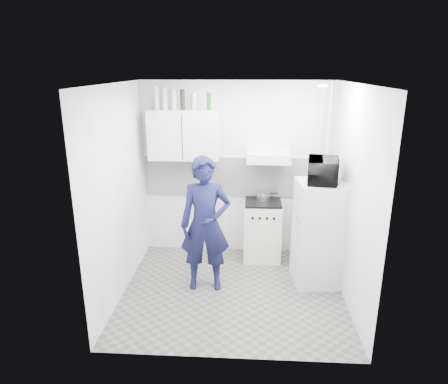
{
  "coord_description": "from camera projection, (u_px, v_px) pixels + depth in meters",
  "views": [
    {
      "loc": [
        0.16,
        -4.54,
        2.78
      ],
      "look_at": [
        -0.13,
        0.3,
        1.25
      ],
      "focal_mm": 32.0,
      "sensor_mm": 36.0,
      "label": 1
    }
  ],
  "objects": [
    {
      "name": "upper_cabinet",
      "position": [
        184.0,
        135.0,
        5.68
      ],
      "size": [
        1.0,
        0.35,
        0.7
      ],
      "primitive_type": "cube",
      "color": "silver",
      "rests_on": "wall_back"
    },
    {
      "name": "microwave",
      "position": [
        323.0,
        171.0,
        4.96
      ],
      "size": [
        0.59,
        0.44,
        0.3
      ],
      "primitive_type": "imported",
      "rotation": [
        0.0,
        0.0,
        1.42
      ],
      "color": "black",
      "rests_on": "fridge"
    },
    {
      "name": "bottle_d",
      "position": [
        183.0,
        100.0,
        5.54
      ],
      "size": [
        0.06,
        0.06,
        0.28
      ],
      "primitive_type": "cylinder",
      "color": "black",
      "rests_on": "upper_cabinet"
    },
    {
      "name": "wall_back",
      "position": [
        237.0,
        170.0,
        5.97
      ],
      "size": [
        2.8,
        0.0,
        2.8
      ],
      "primitive_type": "plane",
      "rotation": [
        1.57,
        0.0,
        0.0
      ],
      "color": "silver",
      "rests_on": "floor"
    },
    {
      "name": "range_hood",
      "position": [
        268.0,
        156.0,
        5.63
      ],
      "size": [
        0.6,
        0.5,
        0.14
      ],
      "primitive_type": "cube",
      "color": "silver",
      "rests_on": "wall_back"
    },
    {
      "name": "bottle_a",
      "position": [
        157.0,
        98.0,
        5.55
      ],
      "size": [
        0.08,
        0.08,
        0.33
      ],
      "primitive_type": "cylinder",
      "color": "#B2B7BC",
      "rests_on": "upper_cabinet"
    },
    {
      "name": "bottle_e",
      "position": [
        209.0,
        101.0,
        5.52
      ],
      "size": [
        0.06,
        0.06,
        0.24
      ],
      "primitive_type": "cylinder",
      "color": "#144C1E",
      "rests_on": "upper_cabinet"
    },
    {
      "name": "ceiling_spot_fixture",
      "position": [
        323.0,
        86.0,
        4.53
      ],
      "size": [
        0.1,
        0.1,
        0.02
      ],
      "primitive_type": "cylinder",
      "color": "white",
      "rests_on": "ceiling"
    },
    {
      "name": "saucepan",
      "position": [
        263.0,
        196.0,
        5.89
      ],
      "size": [
        0.2,
        0.2,
        0.11
      ],
      "primitive_type": "cylinder",
      "color": "silver",
      "rests_on": "stove_top"
    },
    {
      "name": "pipe_b",
      "position": [
        317.0,
        173.0,
        5.83
      ],
      "size": [
        0.04,
        0.04,
        2.6
      ],
      "primitive_type": "cylinder",
      "color": "silver",
      "rests_on": "floor"
    },
    {
      "name": "canister_a",
      "position": [
        194.0,
        102.0,
        5.54
      ],
      "size": [
        0.09,
        0.09,
        0.22
      ],
      "primitive_type": "cylinder",
      "color": "silver",
      "rests_on": "upper_cabinet"
    },
    {
      "name": "ceiling",
      "position": [
        234.0,
        84.0,
        4.39
      ],
      "size": [
        2.8,
        2.8,
        0.0
      ],
      "primitive_type": "plane",
      "color": "white",
      "rests_on": "wall_back"
    },
    {
      "name": "pipe_a",
      "position": [
        325.0,
        173.0,
        5.82
      ],
      "size": [
        0.05,
        0.05,
        2.6
      ],
      "primitive_type": "cylinder",
      "color": "silver",
      "rests_on": "floor"
    },
    {
      "name": "backsplash",
      "position": [
        237.0,
        177.0,
        5.99
      ],
      "size": [
        2.74,
        0.03,
        0.6
      ],
      "primitive_type": "cube",
      "color": "white",
      "rests_on": "wall_back"
    },
    {
      "name": "person",
      "position": [
        205.0,
        225.0,
        5.03
      ],
      "size": [
        0.67,
        0.46,
        1.75
      ],
      "primitive_type": "imported",
      "rotation": [
        0.0,
        0.0,
        0.07
      ],
      "color": "#121334",
      "rests_on": "floor"
    },
    {
      "name": "floor",
      "position": [
        233.0,
        291.0,
        5.17
      ],
      "size": [
        2.8,
        2.8,
        0.0
      ],
      "primitive_type": "plane",
      "color": "#5F605B",
      "rests_on": "ground"
    },
    {
      "name": "fridge",
      "position": [
        318.0,
        233.0,
        5.21
      ],
      "size": [
        0.64,
        0.64,
        1.4
      ],
      "primitive_type": "cube",
      "rotation": [
        0.0,
        0.0,
        0.11
      ],
      "color": "silver",
      "rests_on": "floor"
    },
    {
      "name": "bottle_c",
      "position": [
        174.0,
        100.0,
        5.54
      ],
      "size": [
        0.07,
        0.07,
        0.28
      ],
      "primitive_type": "cylinder",
      "color": "#B2B7BC",
      "rests_on": "upper_cabinet"
    },
    {
      "name": "wall_right",
      "position": [
        352.0,
        198.0,
        4.7
      ],
      "size": [
        0.0,
        2.6,
        2.6
      ],
      "primitive_type": "plane",
      "rotation": [
        1.57,
        0.0,
        -1.57
      ],
      "color": "silver",
      "rests_on": "floor"
    },
    {
      "name": "wall_left",
      "position": [
        119.0,
        194.0,
        4.86
      ],
      "size": [
        0.0,
        2.6,
        2.6
      ],
      "primitive_type": "plane",
      "rotation": [
        1.57,
        0.0,
        1.57
      ],
      "color": "silver",
      "rests_on": "floor"
    },
    {
      "name": "stove_top",
      "position": [
        263.0,
        202.0,
        5.83
      ],
      "size": [
        0.52,
        0.52,
        0.03
      ],
      "primitive_type": "cube",
      "color": "black",
      "rests_on": "stove"
    },
    {
      "name": "stove",
      "position": [
        262.0,
        230.0,
        5.97
      ],
      "size": [
        0.54,
        0.54,
        0.87
      ],
      "primitive_type": "cube",
      "color": "silver",
      "rests_on": "floor"
    },
    {
      "name": "bottle_b",
      "position": [
        165.0,
        99.0,
        5.55
      ],
      "size": [
        0.08,
        0.08,
        0.3
      ],
      "primitive_type": "cylinder",
      "color": "#B2B7BC",
      "rests_on": "upper_cabinet"
    }
  ]
}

